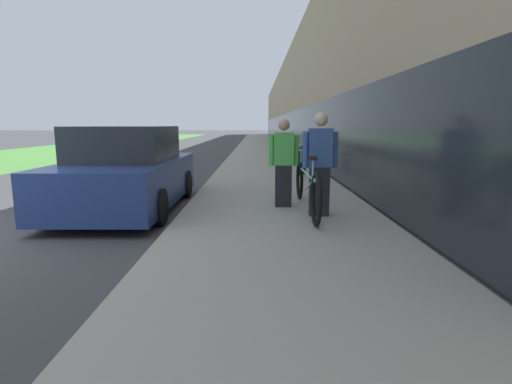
{
  "coord_description": "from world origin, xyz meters",
  "views": [
    {
      "loc": [
        4.54,
        -5.11,
        1.6
      ],
      "look_at": [
        4.58,
        12.89,
        -1.45
      ],
      "focal_mm": 28.0,
      "sensor_mm": 36.0,
      "label": 1
    }
  ],
  "objects_px": {
    "cruiser_bike_nearest": "(301,160)",
    "tandem_bicycle": "(306,186)",
    "person_bystander": "(283,163)",
    "parked_sedan_curbside": "(126,172)",
    "person_rider": "(319,165)",
    "bike_rack_hoop": "(300,158)"
  },
  "relations": [
    {
      "from": "person_rider",
      "to": "bike_rack_hoop",
      "type": "xyz_separation_m",
      "value": [
        0.23,
        4.82,
        -0.31
      ]
    },
    {
      "from": "person_bystander",
      "to": "person_rider",
      "type": "bearing_deg",
      "value": -54.01
    },
    {
      "from": "tandem_bicycle",
      "to": "person_bystander",
      "type": "height_order",
      "value": "person_bystander"
    },
    {
      "from": "person_rider",
      "to": "bike_rack_hoop",
      "type": "distance_m",
      "value": 4.84
    },
    {
      "from": "person_rider",
      "to": "person_bystander",
      "type": "xyz_separation_m",
      "value": [
        -0.52,
        0.72,
        -0.05
      ]
    },
    {
      "from": "person_bystander",
      "to": "bike_rack_hoop",
      "type": "bearing_deg",
      "value": 79.56
    },
    {
      "from": "cruiser_bike_nearest",
      "to": "parked_sedan_curbside",
      "type": "relative_size",
      "value": 0.4
    },
    {
      "from": "cruiser_bike_nearest",
      "to": "parked_sedan_curbside",
      "type": "distance_m",
      "value": 6.13
    },
    {
      "from": "person_bystander",
      "to": "parked_sedan_curbside",
      "type": "relative_size",
      "value": 0.37
    },
    {
      "from": "person_rider",
      "to": "person_bystander",
      "type": "distance_m",
      "value": 0.89
    },
    {
      "from": "person_rider",
      "to": "parked_sedan_curbside",
      "type": "distance_m",
      "value": 3.65
    },
    {
      "from": "bike_rack_hoop",
      "to": "person_bystander",
      "type": "bearing_deg",
      "value": -100.44
    },
    {
      "from": "tandem_bicycle",
      "to": "person_bystander",
      "type": "relative_size",
      "value": 1.91
    },
    {
      "from": "tandem_bicycle",
      "to": "bike_rack_hoop",
      "type": "xyz_separation_m",
      "value": [
        0.38,
        4.44,
        0.1
      ]
    },
    {
      "from": "person_bystander",
      "to": "tandem_bicycle",
      "type": "bearing_deg",
      "value": -42.61
    },
    {
      "from": "tandem_bicycle",
      "to": "cruiser_bike_nearest",
      "type": "relative_size",
      "value": 1.78
    },
    {
      "from": "tandem_bicycle",
      "to": "person_bystander",
      "type": "bearing_deg",
      "value": 137.39
    },
    {
      "from": "parked_sedan_curbside",
      "to": "tandem_bicycle",
      "type": "bearing_deg",
      "value": -13.82
    },
    {
      "from": "tandem_bicycle",
      "to": "bike_rack_hoop",
      "type": "bearing_deg",
      "value": 85.07
    },
    {
      "from": "cruiser_bike_nearest",
      "to": "tandem_bicycle",
      "type": "bearing_deg",
      "value": -95.75
    },
    {
      "from": "tandem_bicycle",
      "to": "parked_sedan_curbside",
      "type": "xyz_separation_m",
      "value": [
        -3.29,
        0.81,
        0.14
      ]
    },
    {
      "from": "bike_rack_hoop",
      "to": "parked_sedan_curbside",
      "type": "distance_m",
      "value": 5.16
    }
  ]
}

